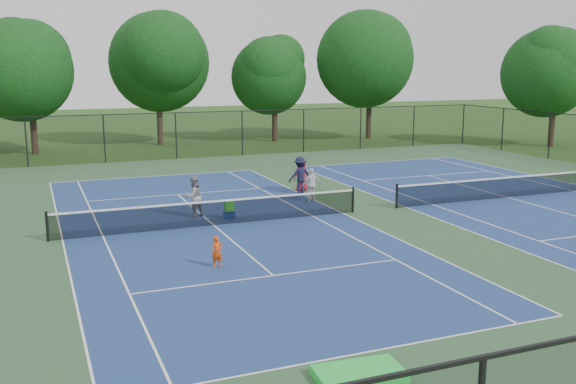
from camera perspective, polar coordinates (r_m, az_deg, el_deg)
name	(u,v)px	position (r m, az deg, el deg)	size (l,w,h in m)	color
ground	(375,210)	(27.29, 7.72, -1.63)	(140.00, 140.00, 0.00)	#234716
court_pad	(375,210)	(27.29, 7.72, -1.62)	(36.00, 36.00, 0.01)	#2E5330
tennis_court_left	(214,223)	(24.63, -6.59, -2.77)	(12.00, 23.83, 1.07)	navy
tennis_court_right	(508,196)	(31.28, 18.95, -0.31)	(12.00, 23.83, 1.07)	navy
perimeter_fence	(376,173)	(26.98, 7.81, 1.69)	(36.08, 36.08, 3.02)	black
tree_back_a	(29,65)	(47.06, -22.06, 10.45)	(6.80, 6.80, 9.15)	#2D2116
tree_back_b	(157,57)	(49.94, -11.54, 11.68)	(7.60, 7.60, 10.03)	#2D2116
tree_back_c	(274,72)	(51.42, -1.21, 10.63)	(6.00, 6.00, 8.40)	#2D2116
tree_back_d	(370,55)	(53.91, 7.33, 12.00)	(7.80, 7.80, 10.37)	#2D2116
tree_side_e	(556,68)	(51.86, 22.75, 10.15)	(6.60, 6.60, 8.87)	#2D2116
child_player	(217,252)	(19.56, -6.32, -5.31)	(0.35, 0.23, 0.97)	#DE440E
instructor	(194,197)	(25.98, -8.38, -0.40)	(0.82, 0.64, 1.68)	gray
bystander_a	(312,185)	(28.79, 2.12, 0.66)	(0.88, 0.36, 1.49)	white
bystander_b	(300,175)	(30.43, 1.10, 1.50)	(1.14, 0.66, 1.76)	#181734
bystander_c	(302,175)	(31.04, 1.21, 1.54)	(0.78, 0.51, 1.60)	maroon
ball_crate	(229,215)	(25.63, -5.25, -2.05)	(0.40, 0.33, 0.32)	#163D98
ball_hopper	(229,206)	(25.55, -5.26, -1.25)	(0.34, 0.28, 0.41)	green
green_tarp	(359,374)	(13.10, 6.35, -15.78)	(1.73, 0.98, 0.18)	green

